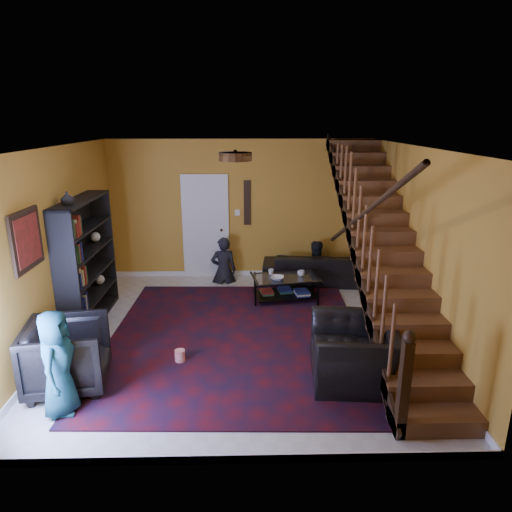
# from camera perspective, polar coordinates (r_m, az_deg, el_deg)

# --- Properties ---
(floor) EXTENTS (5.50, 5.50, 0.00)m
(floor) POSITION_cam_1_polar(r_m,az_deg,el_deg) (7.11, -2.17, -9.73)
(floor) COLOR beige
(floor) RESTS_ON ground
(room) EXTENTS (5.50, 5.50, 5.50)m
(room) POSITION_cam_1_polar(r_m,az_deg,el_deg) (8.43, -11.17, -5.29)
(room) COLOR #C2862B
(room) RESTS_ON ground
(staircase) EXTENTS (0.95, 5.02, 3.18)m
(staircase) POSITION_cam_1_polar(r_m,az_deg,el_deg) (6.90, 15.61, 1.25)
(staircase) COLOR brown
(staircase) RESTS_ON floor
(bookshelf) EXTENTS (0.35, 1.80, 2.00)m
(bookshelf) POSITION_cam_1_polar(r_m,az_deg,el_deg) (7.73, -20.32, -0.90)
(bookshelf) COLOR black
(bookshelf) RESTS_ON floor
(door) EXTENTS (0.82, 0.05, 2.05)m
(door) POSITION_cam_1_polar(r_m,az_deg,el_deg) (9.37, -6.30, 3.45)
(door) COLOR silver
(door) RESTS_ON floor
(framed_picture) EXTENTS (0.04, 0.74, 0.74)m
(framed_picture) POSITION_cam_1_polar(r_m,az_deg,el_deg) (6.25, -26.77, 1.79)
(framed_picture) COLOR maroon
(framed_picture) RESTS_ON room
(wall_hanging) EXTENTS (0.14, 0.03, 0.90)m
(wall_hanging) POSITION_cam_1_polar(r_m,az_deg,el_deg) (9.23, -1.10, 6.67)
(wall_hanging) COLOR black
(wall_hanging) RESTS_ON room
(ceiling_fixture) EXTENTS (0.40, 0.40, 0.10)m
(ceiling_fixture) POSITION_cam_1_polar(r_m,az_deg,el_deg) (5.58, -2.61, 12.31)
(ceiling_fixture) COLOR #3F2814
(ceiling_fixture) RESTS_ON room
(rug) EXTENTS (3.88, 4.40, 0.02)m
(rug) POSITION_cam_1_polar(r_m,az_deg,el_deg) (6.98, -2.50, -10.16)
(rug) COLOR #400B11
(rug) RESTS_ON floor
(sofa) EXTENTS (2.14, 1.00, 0.60)m
(sofa) POSITION_cam_1_polar(r_m,az_deg,el_deg) (9.23, 7.37, -1.47)
(sofa) COLOR black
(sofa) RESTS_ON floor
(armchair_left) EXTENTS (1.08, 1.05, 0.85)m
(armchair_left) POSITION_cam_1_polar(r_m,az_deg,el_deg) (6.10, -22.48, -11.40)
(armchair_left) COLOR black
(armchair_left) RESTS_ON floor
(armchair_right) EXTENTS (1.10, 1.24, 0.75)m
(armchair_right) POSITION_cam_1_polar(r_m,az_deg,el_deg) (5.95, 12.09, -11.66)
(armchair_right) COLOR black
(armchair_right) RESTS_ON floor
(person_adult_a) EXTENTS (0.53, 0.37, 1.39)m
(person_adult_a) POSITION_cam_1_polar(r_m,az_deg,el_deg) (9.20, -4.06, -1.82)
(person_adult_a) COLOR black
(person_adult_a) RESTS_ON sofa
(person_adult_b) EXTENTS (0.69, 0.57, 1.30)m
(person_adult_b) POSITION_cam_1_polar(r_m,az_deg,el_deg) (9.31, 7.30, -1.99)
(person_adult_b) COLOR black
(person_adult_b) RESTS_ON sofa
(person_child) EXTENTS (0.41, 0.61, 1.23)m
(person_child) POSITION_cam_1_polar(r_m,az_deg,el_deg) (5.56, -23.59, -12.20)
(person_child) COLOR navy
(person_child) RESTS_ON armchair_left
(coffee_table) EXTENTS (1.26, 0.87, 0.44)m
(coffee_table) POSITION_cam_1_polar(r_m,az_deg,el_deg) (8.29, 3.69, -3.86)
(coffee_table) COLOR black
(coffee_table) RESTS_ON floor
(cup_a) EXTENTS (0.17, 0.17, 0.10)m
(cup_a) POSITION_cam_1_polar(r_m,az_deg,el_deg) (8.28, 5.65, -2.17)
(cup_a) COLOR #999999
(cup_a) RESTS_ON coffee_table
(cup_b) EXTENTS (0.13, 0.13, 0.10)m
(cup_b) POSITION_cam_1_polar(r_m,az_deg,el_deg) (8.33, 1.88, -2.00)
(cup_b) COLOR #999999
(cup_b) RESTS_ON coffee_table
(bowl) EXTENTS (0.28, 0.28, 0.06)m
(bowl) POSITION_cam_1_polar(r_m,az_deg,el_deg) (8.08, 2.68, -2.76)
(bowl) COLOR #999999
(bowl) RESTS_ON coffee_table
(vase) EXTENTS (0.18, 0.18, 0.19)m
(vase) POSITION_cam_1_polar(r_m,az_deg,el_deg) (7.02, -22.54, 6.68)
(vase) COLOR #999999
(vase) RESTS_ON bookshelf
(popcorn_bucket) EXTENTS (0.16, 0.16, 0.16)m
(popcorn_bucket) POSITION_cam_1_polar(r_m,az_deg,el_deg) (6.40, -9.48, -12.18)
(popcorn_bucket) COLOR red
(popcorn_bucket) RESTS_ON rug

